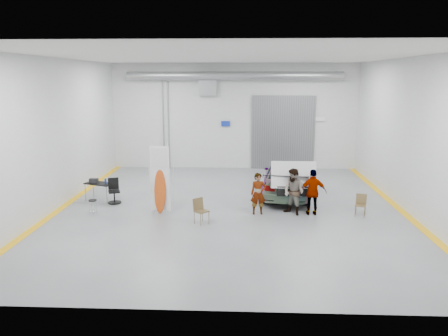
{
  "coord_description": "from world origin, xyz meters",
  "views": [
    {
      "loc": [
        0.51,
        -17.07,
        5.26
      ],
      "look_at": [
        -0.28,
        0.78,
        1.5
      ],
      "focal_mm": 35.0,
      "sensor_mm": 36.0,
      "label": 1
    }
  ],
  "objects_px": {
    "person_c": "(313,192)",
    "sedan_car": "(287,178)",
    "surfboard_display": "(161,185)",
    "shop_stool": "(93,208)",
    "person_a": "(258,194)",
    "folding_chair_near": "(202,216)",
    "folding_chair_far": "(360,209)",
    "work_table": "(98,183)",
    "office_chair": "(115,192)",
    "person_b": "(294,192)"
  },
  "relations": [
    {
      "from": "folding_chair_far",
      "to": "sedan_car",
      "type": "bearing_deg",
      "value": 149.66
    },
    {
      "from": "person_c",
      "to": "folding_chair_near",
      "type": "xyz_separation_m",
      "value": [
        -4.19,
        -1.24,
        -0.61
      ]
    },
    {
      "from": "surfboard_display",
      "to": "office_chair",
      "type": "distance_m",
      "value": 2.66
    },
    {
      "from": "person_c",
      "to": "folding_chair_near",
      "type": "bearing_deg",
      "value": 16.16
    },
    {
      "from": "person_c",
      "to": "work_table",
      "type": "distance_m",
      "value": 9.06
    },
    {
      "from": "folding_chair_far",
      "to": "work_table",
      "type": "relative_size",
      "value": 0.61
    },
    {
      "from": "office_chair",
      "to": "person_b",
      "type": "bearing_deg",
      "value": -29.88
    },
    {
      "from": "surfboard_display",
      "to": "folding_chair_far",
      "type": "distance_m",
      "value": 7.74
    },
    {
      "from": "person_c",
      "to": "sedan_car",
      "type": "bearing_deg",
      "value": -76.63
    },
    {
      "from": "person_b",
      "to": "office_chair",
      "type": "height_order",
      "value": "person_b"
    },
    {
      "from": "person_b",
      "to": "office_chair",
      "type": "distance_m",
      "value": 7.49
    },
    {
      "from": "folding_chair_near",
      "to": "folding_chair_far",
      "type": "xyz_separation_m",
      "value": [
        6.0,
        1.17,
        -0.03
      ]
    },
    {
      "from": "surfboard_display",
      "to": "work_table",
      "type": "xyz_separation_m",
      "value": [
        -3.04,
        1.63,
        -0.37
      ]
    },
    {
      "from": "person_a",
      "to": "shop_stool",
      "type": "height_order",
      "value": "person_a"
    },
    {
      "from": "folding_chair_far",
      "to": "work_table",
      "type": "bearing_deg",
      "value": -169.39
    },
    {
      "from": "person_a",
      "to": "folding_chair_near",
      "type": "bearing_deg",
      "value": -154.12
    },
    {
      "from": "person_c",
      "to": "folding_chair_far",
      "type": "height_order",
      "value": "person_c"
    },
    {
      "from": "shop_stool",
      "to": "folding_chair_far",
      "type": "bearing_deg",
      "value": 2.38
    },
    {
      "from": "office_chair",
      "to": "surfboard_display",
      "type": "bearing_deg",
      "value": -50.16
    },
    {
      "from": "surfboard_display",
      "to": "folding_chair_far",
      "type": "height_order",
      "value": "surfboard_display"
    },
    {
      "from": "folding_chair_near",
      "to": "folding_chair_far",
      "type": "bearing_deg",
      "value": -31.79
    },
    {
      "from": "surfboard_display",
      "to": "office_chair",
      "type": "xyz_separation_m",
      "value": [
        -2.23,
        1.28,
        -0.68
      ]
    },
    {
      "from": "person_b",
      "to": "folding_chair_far",
      "type": "bearing_deg",
      "value": 40.7
    },
    {
      "from": "folding_chair_far",
      "to": "person_a",
      "type": "bearing_deg",
      "value": -161.6
    },
    {
      "from": "work_table",
      "to": "office_chair",
      "type": "bearing_deg",
      "value": -22.97
    },
    {
      "from": "person_c",
      "to": "surfboard_display",
      "type": "bearing_deg",
      "value": -0.04
    },
    {
      "from": "surfboard_display",
      "to": "office_chair",
      "type": "height_order",
      "value": "surfboard_display"
    },
    {
      "from": "person_a",
      "to": "surfboard_display",
      "type": "relative_size",
      "value": 0.58
    },
    {
      "from": "person_b",
      "to": "sedan_car",
      "type": "bearing_deg",
      "value": 131.85
    },
    {
      "from": "shop_stool",
      "to": "office_chair",
      "type": "relative_size",
      "value": 0.6
    },
    {
      "from": "surfboard_display",
      "to": "shop_stool",
      "type": "height_order",
      "value": "surfboard_display"
    },
    {
      "from": "person_b",
      "to": "shop_stool",
      "type": "relative_size",
      "value": 2.88
    },
    {
      "from": "sedan_car",
      "to": "surfboard_display",
      "type": "bearing_deg",
      "value": 36.73
    },
    {
      "from": "person_b",
      "to": "folding_chair_far",
      "type": "xyz_separation_m",
      "value": [
        2.55,
        -0.07,
        -0.65
      ]
    },
    {
      "from": "person_a",
      "to": "folding_chair_far",
      "type": "xyz_separation_m",
      "value": [
        3.92,
        -0.07,
        -0.56
      ]
    },
    {
      "from": "folding_chair_far",
      "to": "work_table",
      "type": "xyz_separation_m",
      "value": [
        -10.73,
        1.66,
        0.52
      ]
    },
    {
      "from": "person_a",
      "to": "surfboard_display",
      "type": "xyz_separation_m",
      "value": [
        -3.78,
        -0.03,
        0.32
      ]
    },
    {
      "from": "work_table",
      "to": "shop_stool",
      "type": "bearing_deg",
      "value": -77.23
    },
    {
      "from": "person_b",
      "to": "shop_stool",
      "type": "xyz_separation_m",
      "value": [
        -7.71,
        -0.49,
        -0.59
      ]
    },
    {
      "from": "surfboard_display",
      "to": "office_chair",
      "type": "bearing_deg",
      "value": 158.98
    },
    {
      "from": "person_a",
      "to": "folding_chair_near",
      "type": "relative_size",
      "value": 1.76
    },
    {
      "from": "shop_stool",
      "to": "work_table",
      "type": "height_order",
      "value": "work_table"
    },
    {
      "from": "work_table",
      "to": "person_c",
      "type": "bearing_deg",
      "value": -10.12
    },
    {
      "from": "person_b",
      "to": "shop_stool",
      "type": "bearing_deg",
      "value": -134.1
    },
    {
      "from": "sedan_car",
      "to": "work_table",
      "type": "xyz_separation_m",
      "value": [
        -8.2,
        -1.33,
        0.01
      ]
    },
    {
      "from": "person_c",
      "to": "work_table",
      "type": "height_order",
      "value": "person_c"
    },
    {
      "from": "folding_chair_far",
      "to": "shop_stool",
      "type": "relative_size",
      "value": 1.32
    },
    {
      "from": "person_a",
      "to": "surfboard_display",
      "type": "height_order",
      "value": "surfboard_display"
    },
    {
      "from": "surfboard_display",
      "to": "folding_chair_far",
      "type": "bearing_deg",
      "value": 8.61
    },
    {
      "from": "work_table",
      "to": "folding_chair_far",
      "type": "bearing_deg",
      "value": -8.79
    }
  ]
}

